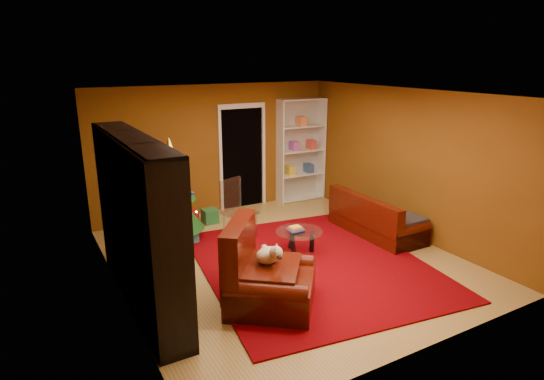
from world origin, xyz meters
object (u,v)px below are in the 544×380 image
gift_box_teal (188,236)px  sofa (377,214)px  gift_box_red (190,217)px  armchair (272,273)px  rug (312,264)px  dog (268,255)px  gift_box_green (210,216)px  christmas_tree (172,192)px  media_unit (138,223)px  acrylic_chair (240,213)px  coffee_table (299,242)px  white_bookshelf (301,150)px

gift_box_teal → sofa: (3.13, -1.27, 0.26)m
gift_box_red → armchair: (-0.12, -3.44, 0.33)m
rug → dog: size_ratio=9.63×
gift_box_green → sofa: 3.17m
gift_box_teal → gift_box_red: 1.01m
christmas_tree → gift_box_teal: christmas_tree is taller
media_unit → christmas_tree: bearing=60.5°
armchair → acrylic_chair: 2.32m
gift_box_teal → coffee_table: bearing=-42.3°
white_bookshelf → coffee_table: white_bookshelf is taller
gift_box_green → acrylic_chair: 1.09m
christmas_tree → dog: bearing=-81.2°
dog → sofa: (2.89, 1.16, -0.29)m
media_unit → acrylic_chair: size_ratio=2.98×
gift_box_green → christmas_tree: bearing=-148.4°
dog → sofa: 3.13m
white_bookshelf → coffee_table: 3.12m
gift_box_green → gift_box_red: size_ratio=1.12×
gift_box_teal → dog: size_ratio=0.66×
gift_box_green → armchair: (-0.45, -3.25, 0.32)m
armchair → acrylic_chair: bearing=22.8°
coffee_table → gift_box_green: bearing=109.5°
christmas_tree → gift_box_red: size_ratio=7.55×
gift_box_teal → christmas_tree: bearing=127.1°
christmas_tree → coffee_table: (1.60, -1.52, -0.69)m
dog → coffee_table: size_ratio=0.52×
dog → acrylic_chair: acrylic_chair is taller
armchair → gift_box_teal: bearing=44.0°
coffee_table → christmas_tree: bearing=136.4°
rug → coffee_table: bearing=85.1°
rug → media_unit: size_ratio=1.34×
media_unit → gift_box_teal: media_unit is taller
christmas_tree → armchair: size_ratio=1.58×
media_unit → gift_box_red: 3.11m
sofa → acrylic_chair: bearing=65.8°
gift_box_teal → dog: 2.50m
rug → gift_box_teal: bearing=128.4°
gift_box_teal → gift_box_green: size_ratio=0.97×
christmas_tree → armchair: christmas_tree is taller
coffee_table → acrylic_chair: bearing=118.3°
gift_box_teal → white_bookshelf: bearing=21.3°
gift_box_red → sofa: bearing=-38.7°
rug → gift_box_teal: (-1.40, 1.76, 0.12)m
gift_box_teal → dog: bearing=-84.3°
armchair → acrylic_chair: acrylic_chair is taller
gift_box_green → white_bookshelf: size_ratio=0.12×
gift_box_green → gift_box_red: gift_box_green is taller
white_bookshelf → gift_box_teal: bearing=-156.1°
white_bookshelf → acrylic_chair: bearing=-143.9°
media_unit → gift_box_red: media_unit is taller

